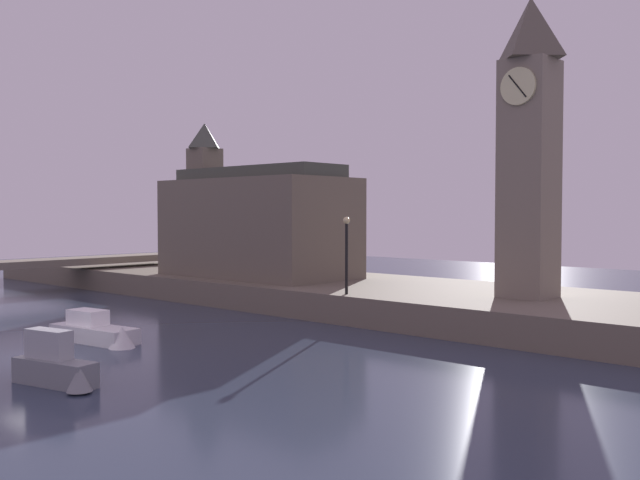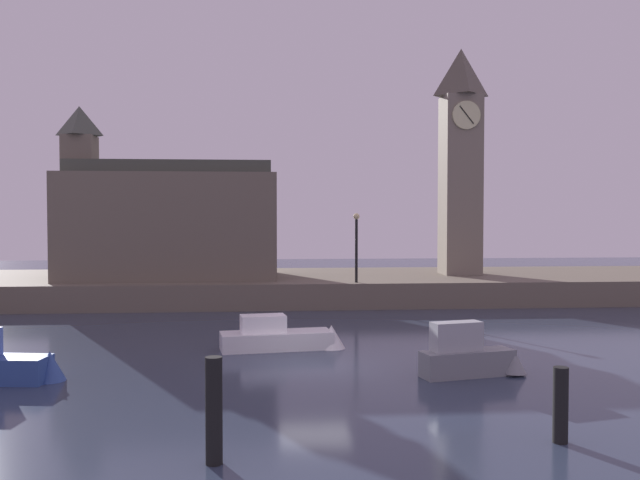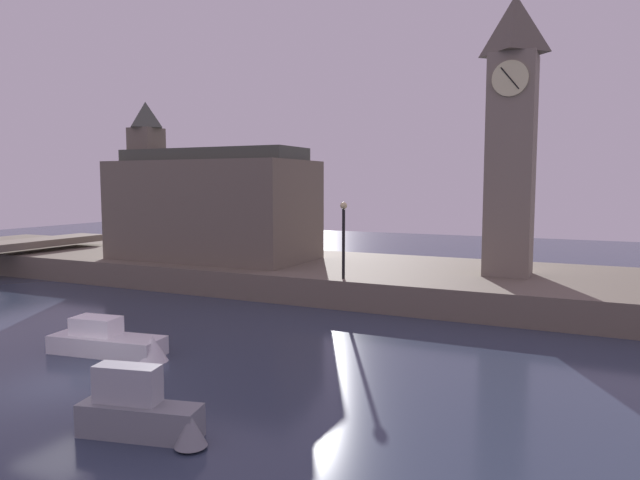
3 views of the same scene
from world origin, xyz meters
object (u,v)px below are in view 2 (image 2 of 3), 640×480
at_px(boat_cruiser_grey, 471,356).
at_px(boat_ferry_white, 288,337).
at_px(mooring_post_left, 214,411).
at_px(mooring_post_right, 560,405).
at_px(clock_tower, 460,158).
at_px(parliament_hall, 166,221).
at_px(streetlamp, 356,239).

xyz_separation_m(boat_cruiser_grey, boat_ferry_white, (-5.92, 5.07, -0.20)).
relative_size(mooring_post_left, mooring_post_right, 1.29).
height_order(mooring_post_left, boat_cruiser_grey, mooring_post_left).
height_order(clock_tower, parliament_hall, clock_tower).
bearing_deg(boat_ferry_white, mooring_post_right, -62.90).
xyz_separation_m(clock_tower, parliament_hall, (-18.94, -1.03, -4.09)).
bearing_deg(parliament_hall, mooring_post_right, -64.50).
height_order(mooring_post_right, boat_ferry_white, mooring_post_right).
bearing_deg(boat_ferry_white, boat_cruiser_grey, -40.62).
xyz_separation_m(mooring_post_left, mooring_post_right, (8.00, 0.72, -0.26)).
bearing_deg(clock_tower, mooring_post_left, -115.55).
height_order(parliament_hall, streetlamp, parliament_hall).
bearing_deg(parliament_hall, mooring_post_left, -79.82).
bearing_deg(boat_cruiser_grey, boat_ferry_white, 139.38).
bearing_deg(clock_tower, parliament_hall, -176.90).
xyz_separation_m(streetlamp, mooring_post_right, (1.67, -23.35, -3.09)).
bearing_deg(mooring_post_left, streetlamp, 75.25).
distance_m(streetlamp, mooring_post_right, 23.61).
distance_m(clock_tower, boat_ferry_white, 22.23).
relative_size(mooring_post_right, boat_cruiser_grey, 0.48).
relative_size(mooring_post_left, boat_cruiser_grey, 0.62).
relative_size(clock_tower, boat_cruiser_grey, 3.96).
bearing_deg(boat_ferry_white, mooring_post_left, -99.15).
xyz_separation_m(parliament_hall, mooring_post_left, (5.04, -28.06, -3.90)).
xyz_separation_m(clock_tower, boat_ferry_white, (-11.90, -16.64, -8.68)).
distance_m(streetlamp, boat_cruiser_grey, 17.10).
relative_size(parliament_hall, mooring_post_left, 5.63).
bearing_deg(clock_tower, boat_cruiser_grey, -105.41).
height_order(mooring_post_left, mooring_post_right, mooring_post_left).
distance_m(clock_tower, mooring_post_left, 33.21).
height_order(streetlamp, boat_ferry_white, streetlamp).
bearing_deg(mooring_post_right, clock_tower, 78.24).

